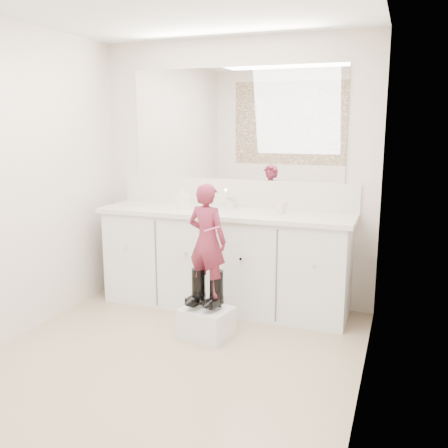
% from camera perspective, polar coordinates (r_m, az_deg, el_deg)
% --- Properties ---
extents(floor, '(3.00, 3.00, 0.00)m').
position_cam_1_polar(floor, '(3.62, -6.84, -15.73)').
color(floor, '#827555').
rests_on(floor, ground).
extents(wall_back, '(2.60, 0.00, 2.60)m').
position_cam_1_polar(wall_back, '(4.63, 1.26, 5.87)').
color(wall_back, beige).
rests_on(wall_back, floor).
extents(wall_left, '(0.00, 3.00, 3.00)m').
position_cam_1_polar(wall_left, '(4.02, -24.07, 4.04)').
color(wall_left, beige).
rests_on(wall_left, floor).
extents(wall_right, '(0.00, 3.00, 3.00)m').
position_cam_1_polar(wall_right, '(2.90, 16.14, 2.10)').
color(wall_right, beige).
rests_on(wall_right, floor).
extents(vanity_cabinet, '(2.20, 0.55, 0.85)m').
position_cam_1_polar(vanity_cabinet, '(4.52, 0.08, -4.29)').
color(vanity_cabinet, silver).
rests_on(vanity_cabinet, floor).
extents(countertop, '(2.28, 0.58, 0.04)m').
position_cam_1_polar(countertop, '(4.40, 0.01, 1.25)').
color(countertop, beige).
rests_on(countertop, vanity_cabinet).
extents(backsplash, '(2.28, 0.03, 0.25)m').
position_cam_1_polar(backsplash, '(4.64, 1.19, 3.57)').
color(backsplash, beige).
rests_on(backsplash, countertop).
extents(mirror, '(2.00, 0.02, 1.00)m').
position_cam_1_polar(mirror, '(4.60, 1.23, 11.32)').
color(mirror, white).
rests_on(mirror, wall_back).
extents(faucet, '(0.08, 0.08, 0.10)m').
position_cam_1_polar(faucet, '(4.54, 0.73, 2.46)').
color(faucet, silver).
rests_on(faucet, countertop).
extents(cup, '(0.14, 0.14, 0.11)m').
position_cam_1_polar(cup, '(4.32, 6.53, 1.95)').
color(cup, beige).
rests_on(cup, countertop).
extents(soap_bottle, '(0.12, 0.12, 0.20)m').
position_cam_1_polar(soap_bottle, '(4.53, -4.79, 3.02)').
color(soap_bottle, white).
rests_on(soap_bottle, countertop).
extents(step_stool, '(0.42, 0.37, 0.23)m').
position_cam_1_polar(step_stool, '(3.98, -1.99, -11.18)').
color(step_stool, silver).
rests_on(step_stool, floor).
extents(boot_left, '(0.15, 0.22, 0.31)m').
position_cam_1_polar(boot_left, '(3.93, -2.92, -7.28)').
color(boot_left, black).
rests_on(boot_left, step_stool).
extents(boot_right, '(0.15, 0.22, 0.31)m').
position_cam_1_polar(boot_right, '(3.88, -0.87, -7.53)').
color(boot_right, black).
rests_on(boot_right, step_stool).
extents(toddler, '(0.35, 0.27, 0.88)m').
position_cam_1_polar(toddler, '(3.80, -1.94, -1.89)').
color(toddler, '#B13655').
rests_on(toddler, step_stool).
extents(toothbrush, '(0.14, 0.04, 0.06)m').
position_cam_1_polar(toothbrush, '(3.68, -1.41, -0.56)').
color(toothbrush, '#EA5BAA').
rests_on(toothbrush, toddler).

